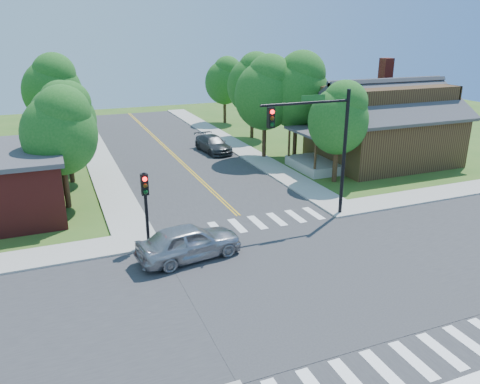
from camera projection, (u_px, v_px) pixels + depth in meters
name	position (u px, v px, depth m)	size (l,w,h in m)	color
ground	(303.00, 277.00, 20.40)	(100.00, 100.00, 0.00)	#315B1C
road_ns	(303.00, 276.00, 20.40)	(10.00, 90.00, 0.04)	#2D2D30
road_ew	(303.00, 276.00, 20.40)	(90.00, 10.00, 0.04)	#2D2D30
intersection_patch	(303.00, 277.00, 20.40)	(10.20, 10.20, 0.06)	#2D2D30
sidewalk_ne	(374.00, 155.00, 39.84)	(40.00, 40.00, 0.14)	#9E9B93
crosswalk_north	(247.00, 224.00, 25.81)	(8.85, 2.00, 0.01)	white
crosswalk_south	(398.00, 365.00, 14.97)	(8.85, 2.00, 0.01)	white
centerline	(303.00, 276.00, 20.39)	(0.30, 90.00, 0.01)	gold
signal_mast_ne	(319.00, 135.00, 25.09)	(5.30, 0.42, 7.20)	black
signal_pole_nw	(145.00, 196.00, 22.41)	(0.34, 0.42, 3.80)	black
house_ne	(383.00, 121.00, 37.13)	(13.05, 8.80, 7.11)	#311B11
tree_e_a	(340.00, 116.00, 31.62)	(4.17, 3.96, 7.08)	#382314
tree_e_b	(298.00, 89.00, 37.47)	(5.13, 4.87, 8.72)	#382314
tree_e_c	(253.00, 82.00, 44.83)	(4.87, 4.63, 8.28)	#382314
tree_e_d	(225.00, 80.00, 52.37)	(4.38, 4.16, 7.45)	#382314
tree_w_a	(60.00, 129.00, 26.83)	(4.31, 4.09, 7.32)	#382314
tree_w_b	(59.00, 114.00, 33.49)	(4.04, 3.84, 6.87)	#382314
tree_w_c	(53.00, 87.00, 40.03)	(4.96, 4.71, 8.43)	#382314
tree_w_d	(53.00, 91.00, 48.10)	(3.81, 3.62, 6.48)	#382314
tree_house	(266.00, 91.00, 37.40)	(4.97, 4.72, 8.45)	#382314
tree_bldg	(66.00, 117.00, 31.53)	(4.15, 3.94, 7.06)	#382314
car_silver	(189.00, 242.00, 21.73)	(5.16, 2.67, 1.68)	#A2A3A8
car_dgrey	(213.00, 144.00, 40.80)	(2.39, 4.97, 1.40)	#313437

